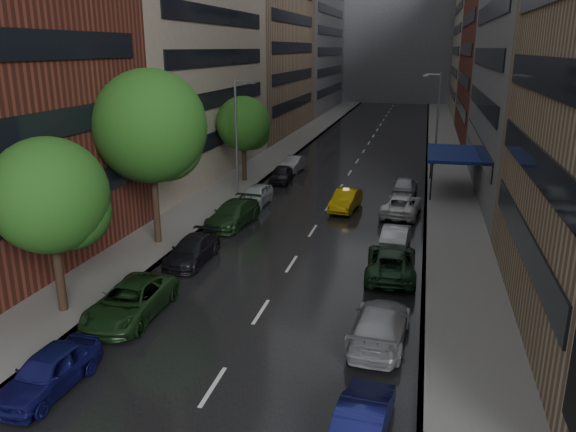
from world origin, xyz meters
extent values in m
cube|color=black|center=(0.00, 50.00, 0.01)|extent=(14.00, 140.00, 0.01)
cube|color=gray|center=(-9.00, 50.00, 0.07)|extent=(4.00, 140.00, 0.15)
cube|color=gray|center=(9.00, 50.00, 0.07)|extent=(4.00, 140.00, 0.15)
cube|color=#937A5B|center=(-15.00, 64.00, 11.00)|extent=(8.00, 28.00, 22.00)
cube|color=slate|center=(-15.00, 94.00, 19.00)|extent=(8.00, 32.00, 38.00)
cube|color=slate|center=(15.00, 36.00, 12.00)|extent=(8.00, 28.00, 24.00)
cube|color=gray|center=(15.00, 94.00, 14.00)|extent=(8.00, 32.00, 28.00)
cube|color=slate|center=(0.00, 118.00, 16.00)|extent=(40.00, 14.00, 32.00)
cylinder|color=#382619|center=(-8.60, 7.86, 2.17)|extent=(0.40, 0.40, 4.35)
sphere|color=#1E5116|center=(-8.60, 7.86, 5.44)|extent=(4.97, 4.97, 4.97)
cylinder|color=#382619|center=(-8.60, 17.31, 2.84)|extent=(0.40, 0.40, 5.69)
sphere|color=#1E5116|center=(-8.60, 17.31, 7.11)|extent=(6.50, 6.50, 6.50)
cylinder|color=#382619|center=(-8.60, 34.28, 2.06)|extent=(0.40, 0.40, 4.11)
sphere|color=#1E5116|center=(-8.60, 34.28, 5.14)|extent=(4.70, 4.70, 4.70)
imported|color=#DCB00B|center=(1.37, 27.44, 0.74)|extent=(2.04, 4.62, 1.47)
imported|color=#111251|center=(-5.40, 2.48, 0.74)|extent=(1.96, 4.44, 1.48)
imported|color=#183216|center=(-5.40, 8.16, 0.77)|extent=(2.68, 5.58, 1.53)
imported|color=black|center=(-5.40, 15.03, 0.69)|extent=(1.98, 4.80, 1.39)
imported|color=black|center=(-5.40, 21.94, 0.80)|extent=(2.78, 5.68, 1.59)
imported|color=#B4BBBE|center=(-5.40, 27.14, 0.76)|extent=(1.87, 4.51, 1.53)
imported|color=black|center=(-5.40, 34.92, 0.71)|extent=(2.00, 4.31, 1.43)
imported|color=#96969B|center=(-5.40, 39.59, 0.71)|extent=(1.89, 4.42, 1.42)
imported|color=#0F124A|center=(5.40, 2.56, 0.69)|extent=(1.77, 4.26, 1.37)
imported|color=gray|center=(5.40, 8.52, 0.77)|extent=(2.46, 5.39, 1.53)
imported|color=#16311C|center=(5.40, 15.63, 0.75)|extent=(2.73, 5.53, 1.51)
imported|color=silver|center=(5.40, 20.12, 0.70)|extent=(1.69, 4.32, 1.40)
imported|color=silver|center=(5.40, 27.06, 0.74)|extent=(2.97, 5.55, 1.48)
imported|color=#A2A8AB|center=(5.40, 32.80, 0.78)|extent=(2.04, 4.63, 1.55)
cylinder|color=gray|center=(-7.80, 30.00, 4.65)|extent=(0.18, 0.18, 9.00)
cube|color=gray|center=(-6.40, 30.00, 8.85)|extent=(0.50, 0.22, 0.16)
cylinder|color=gray|center=(7.80, 45.00, 4.65)|extent=(0.18, 0.18, 9.00)
cube|color=gray|center=(6.40, 45.00, 8.85)|extent=(0.50, 0.22, 0.16)
cube|color=navy|center=(9.00, 35.00, 3.15)|extent=(4.00, 8.00, 0.25)
cylinder|color=black|center=(7.40, 31.20, 1.65)|extent=(0.12, 0.12, 3.00)
cylinder|color=black|center=(7.40, 38.80, 1.65)|extent=(0.12, 0.12, 3.00)
camera|label=1|loc=(6.60, -12.02, 11.42)|focal=35.00mm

